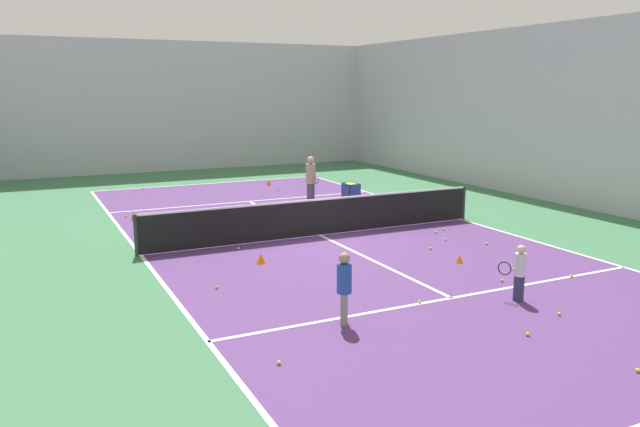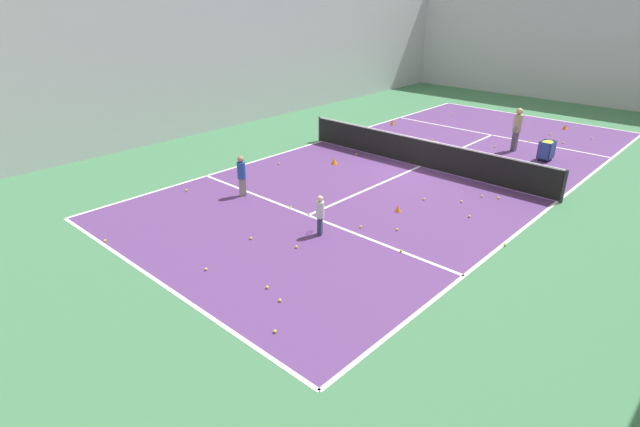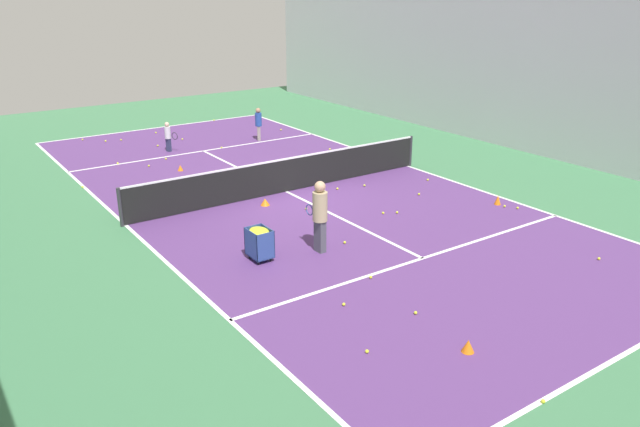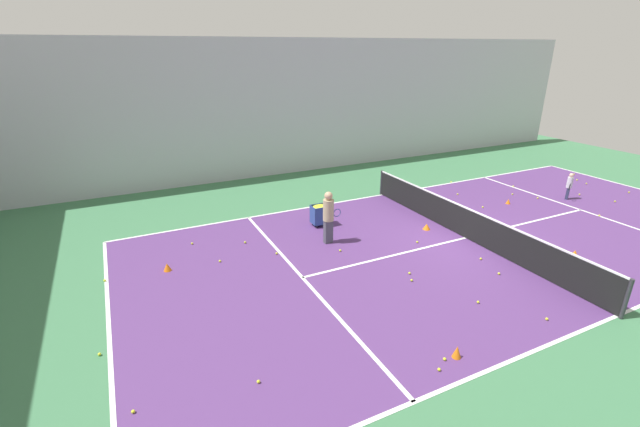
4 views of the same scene
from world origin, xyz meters
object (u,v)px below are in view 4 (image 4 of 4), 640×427
ball_cart (320,211)px  player_near_baseline (569,185)px  tennis_net (467,223)px  coach_at_net (328,214)px  training_cone_0 (575,254)px  training_cone_1 (427,227)px

ball_cart → player_near_baseline: bearing=-101.0°
tennis_net → coach_at_net: bearing=68.1°
training_cone_0 → coach_at_net: bearing=55.8°
player_near_baseline → training_cone_1: player_near_baseline is taller
tennis_net → training_cone_0: 3.29m
coach_at_net → player_near_baseline: bearing=-5.7°
coach_at_net → ball_cart: size_ratio=2.25×
player_near_baseline → training_cone_0: 6.07m
player_near_baseline → coach_at_net: coach_at_net is taller
ball_cart → training_cone_0: 8.32m
tennis_net → coach_at_net: size_ratio=5.86×
tennis_net → training_cone_0: (-2.57, -2.00, -0.44)m
tennis_net → player_near_baseline: size_ratio=9.09×
training_cone_0 → training_cone_1: training_cone_0 is taller
tennis_net → coach_at_net: coach_at_net is taller
coach_at_net → training_cone_1: (-0.58, -3.66, -0.92)m
tennis_net → coach_at_net: (1.76, 4.38, 0.46)m
training_cone_0 → training_cone_1: 4.64m
coach_at_net → training_cone_0: size_ratio=6.96×
player_near_baseline → tennis_net: bearing=-18.4°
player_near_baseline → training_cone_0: (-3.69, 4.80, -0.54)m
tennis_net → training_cone_0: bearing=-142.2°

